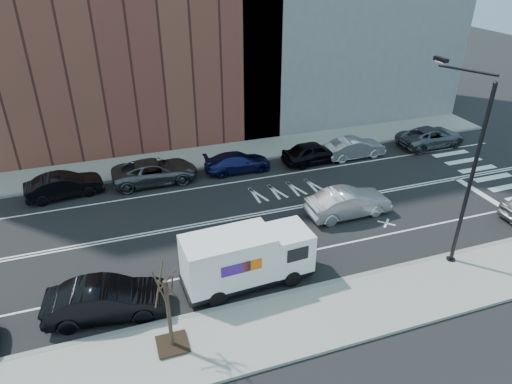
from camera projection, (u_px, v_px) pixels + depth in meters
ground at (267, 212)px, 26.80m from camera, size 120.00×120.00×0.00m
sidewalk_near at (338, 312)px, 19.47m from camera, size 44.00×3.60×0.15m
sidewalk_far at (226, 154)px, 34.06m from camera, size 44.00×3.60×0.15m
curb_near at (319, 286)px, 20.96m from camera, size 44.00×0.25×0.17m
curb_far at (233, 163)px, 32.57m from camera, size 44.00×0.25×0.17m
crosswalk at (485, 173)px, 31.36m from camera, size 3.00×14.00×0.01m
road_markings at (267, 212)px, 26.80m from camera, size 40.00×8.60×0.01m
streetlight at (466, 166)px, 20.62m from camera, size 0.44×4.02×9.34m
street_tree at (170, 321)px, 17.15m from camera, size 1.20×1.20×3.75m
fedex_van at (246, 258)px, 20.60m from camera, size 6.11×2.38×2.75m
far_parked_b at (64, 185)px, 28.18m from camera, size 4.73×2.14×1.51m
far_parked_c at (155, 171)px, 29.88m from camera, size 5.51×2.55×1.53m
far_parked_d at (237, 162)px, 31.37m from camera, size 4.62×1.96×1.33m
far_parked_e at (314, 152)px, 32.53m from camera, size 4.66×2.05×1.56m
far_parked_f at (355, 148)px, 33.38m from camera, size 4.52×1.63×1.48m
far_parked_g at (431, 137)px, 35.25m from camera, size 5.49×2.73×1.49m
driving_sedan at (348, 203)px, 26.19m from camera, size 4.96×1.81×1.62m
near_parked_rear_a at (107, 300)px, 19.03m from camera, size 5.22×2.39×1.66m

